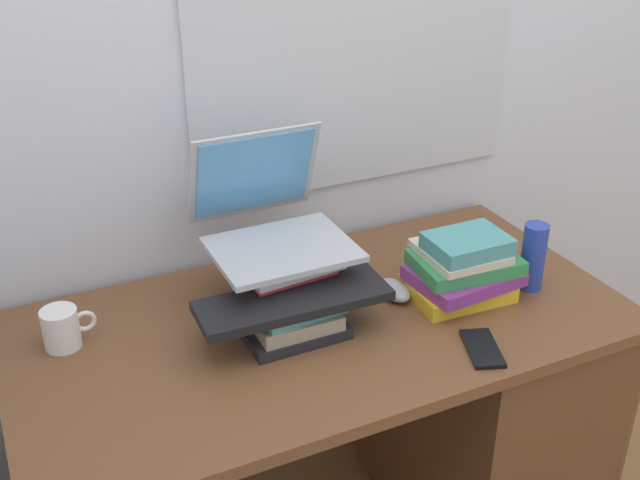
{
  "coord_description": "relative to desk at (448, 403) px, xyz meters",
  "views": [
    {
      "loc": [
        -0.64,
        -1.33,
        1.73
      ],
      "look_at": [
        0.01,
        0.04,
        0.94
      ],
      "focal_mm": 43.74,
      "sensor_mm": 36.0,
      "label": 1
    }
  ],
  "objects": [
    {
      "name": "keyboard",
      "position": [
        -0.43,
        -0.0,
        0.43
      ],
      "size": [
        0.42,
        0.15,
        0.02
      ],
      "primitive_type": "cube",
      "rotation": [
        0.0,
        0.0,
        -0.03
      ],
      "color": "black",
      "rests_on": "book_stack_keyboard_riser"
    },
    {
      "name": "laptop",
      "position": [
        -0.41,
        0.18,
        0.55
      ],
      "size": [
        0.31,
        0.33,
        0.24
      ],
      "color": "#B7BABF",
      "rests_on": "book_stack_tall"
    },
    {
      "name": "mug",
      "position": [
        -0.89,
        0.17,
        0.39
      ],
      "size": [
        0.11,
        0.08,
        0.09
      ],
      "color": "white",
      "rests_on": "desk"
    },
    {
      "name": "book_stack_tall",
      "position": [
        -0.41,
        0.12,
        0.42
      ],
      "size": [
        0.24,
        0.21,
        0.14
      ],
      "color": "yellow",
      "rests_on": "desk"
    },
    {
      "name": "book_stack_side",
      "position": [
        -0.01,
        -0.02,
        0.42
      ],
      "size": [
        0.26,
        0.21,
        0.16
      ],
      "color": "yellow",
      "rests_on": "desk"
    },
    {
      "name": "computer_mouse",
      "position": [
        -0.15,
        0.04,
        0.36
      ],
      "size": [
        0.06,
        0.1,
        0.04
      ],
      "primitive_type": "ellipsoid",
      "color": "#A5A8AD",
      "rests_on": "desk"
    },
    {
      "name": "book_stack_keyboard_riser",
      "position": [
        -0.43,
        -0.0,
        0.38
      ],
      "size": [
        0.22,
        0.15,
        0.08
      ],
      "color": "black",
      "rests_on": "desk"
    },
    {
      "name": "cell_phone",
      "position": [
        -0.1,
        -0.23,
        0.35
      ],
      "size": [
        0.11,
        0.15,
        0.01
      ],
      "primitive_type": "cube",
      "rotation": [
        0.0,
        0.0,
        -0.35
      ],
      "color": "black",
      "rests_on": "desk"
    },
    {
      "name": "desk",
      "position": [
        0.0,
        0.0,
        0.0
      ],
      "size": [
        1.39,
        0.71,
        0.76
      ],
      "color": "brown",
      "rests_on": "ground"
    },
    {
      "name": "water_bottle",
      "position": [
        0.16,
        -0.06,
        0.43
      ],
      "size": [
        0.06,
        0.06,
        0.17
      ],
      "primitive_type": "cylinder",
      "color": "#263FA5",
      "rests_on": "desk"
    },
    {
      "name": "wall_back",
      "position": [
        -0.35,
        0.43,
        0.89
      ],
      "size": [
        6.0,
        0.06,
        2.6
      ],
      "color": "silver",
      "rests_on": "ground"
    }
  ]
}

